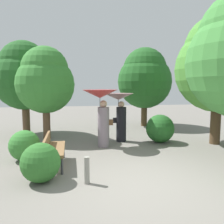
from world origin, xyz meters
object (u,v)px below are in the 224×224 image
at_px(person_left, 101,106).
at_px(tree_far_back, 145,78).
at_px(person_right, 119,107).
at_px(tree_mid_right, 219,63).
at_px(path_marker_post, 87,170).
at_px(tree_mid_left, 24,75).
at_px(park_bench, 53,147).
at_px(tree_near_left, 45,80).

xyz_separation_m(person_left, tree_far_back, (2.86, 3.87, 1.13)).
xyz_separation_m(person_right, tree_far_back, (2.06, 3.21, 1.24)).
bearing_deg(tree_far_back, person_right, -122.74).
distance_m(tree_mid_right, path_marker_post, 6.26).
distance_m(tree_mid_left, tree_far_back, 6.00).
distance_m(park_bench, tree_mid_left, 5.21).
xyz_separation_m(park_bench, tree_mid_right, (5.79, 1.39, 2.47)).
relative_size(tree_mid_left, tree_far_back, 0.99).
bearing_deg(tree_far_back, path_marker_post, -117.48).
distance_m(park_bench, tree_near_left, 3.95).
bearing_deg(path_marker_post, person_right, 67.52).
height_order(person_left, park_bench, person_left).
bearing_deg(tree_mid_right, tree_far_back, 108.17).
distance_m(tree_mid_left, tree_mid_right, 7.93).
bearing_deg(path_marker_post, tree_far_back, 62.52).
bearing_deg(person_right, tree_mid_right, -98.93).
xyz_separation_m(park_bench, tree_near_left, (-0.49, 3.43, 1.90)).
distance_m(park_bench, path_marker_post, 1.55).
bearing_deg(person_right, path_marker_post, 164.90).
bearing_deg(tree_mid_left, person_right, -28.92).
xyz_separation_m(tree_mid_right, tree_far_back, (-1.38, 4.21, -0.38)).
xyz_separation_m(tree_near_left, tree_mid_right, (6.29, -2.04, 0.58)).
distance_m(person_right, tree_mid_left, 4.56).
bearing_deg(person_right, person_left, 137.22).
distance_m(person_left, person_right, 1.04).
relative_size(person_right, tree_far_back, 0.45).
height_order(person_right, tree_mid_left, tree_mid_left).
distance_m(person_left, tree_mid_left, 4.28).
height_order(park_bench, tree_near_left, tree_near_left).
relative_size(person_right, tree_near_left, 0.50).
height_order(person_right, tree_far_back, tree_far_back).
bearing_deg(park_bench, person_left, -41.81).
bearing_deg(park_bench, path_marker_post, -147.95).
xyz_separation_m(park_bench, tree_mid_left, (-1.49, 4.52, 2.12)).
xyz_separation_m(tree_near_left, tree_far_back, (4.90, 2.18, 0.19)).
xyz_separation_m(person_right, tree_near_left, (-2.84, 1.03, 1.05)).
height_order(tree_far_back, path_marker_post, tree_far_back).
distance_m(person_left, park_bench, 2.52).
bearing_deg(person_left, tree_mid_right, -87.24).
bearing_deg(path_marker_post, person_left, 76.39).
distance_m(person_right, tree_far_back, 4.01).
height_order(tree_mid_left, path_marker_post, tree_mid_left).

